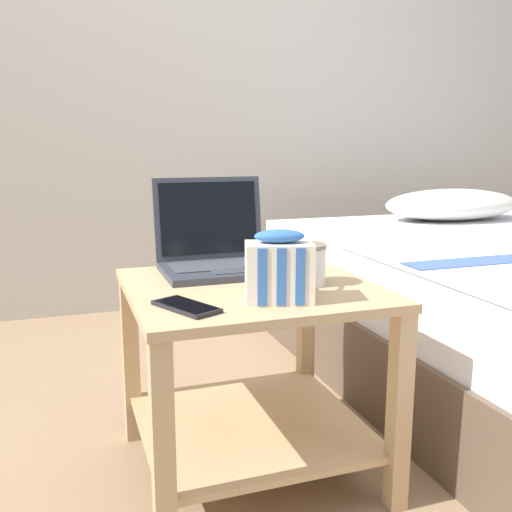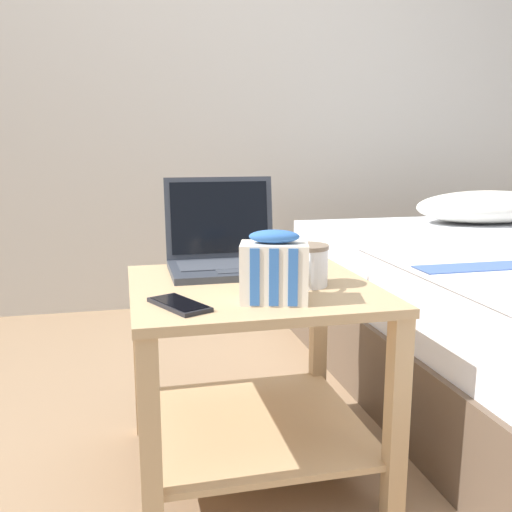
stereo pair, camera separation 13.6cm
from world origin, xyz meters
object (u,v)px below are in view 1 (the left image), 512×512
object	(u,v)px
laptop	(217,252)
cell_phone	(186,306)
mug_front_left	(306,262)
snack_bag	(279,269)

from	to	relation	value
laptop	cell_phone	distance (m)	0.38
mug_front_left	cell_phone	distance (m)	0.35
mug_front_left	snack_bag	bearing A→B (deg)	-134.35
cell_phone	mug_front_left	bearing A→B (deg)	19.22
laptop	cell_phone	size ratio (longest dim) A/B	1.81
mug_front_left	cell_phone	world-z (taller)	mug_front_left
laptop	snack_bag	distance (m)	0.36
mug_front_left	snack_bag	size ratio (longest dim) A/B	0.87
mug_front_left	snack_bag	world-z (taller)	snack_bag
mug_front_left	snack_bag	distance (m)	0.17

